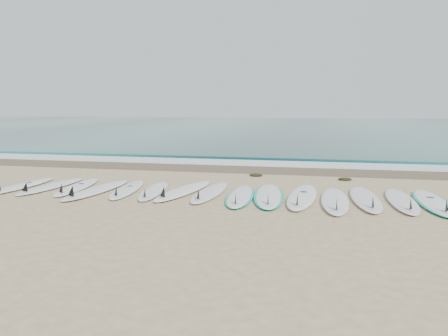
# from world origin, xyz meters

# --- Properties ---
(ground) EXTENTS (120.00, 120.00, 0.00)m
(ground) POSITION_xyz_m (0.00, 0.00, 0.00)
(ground) COLOR tan
(ocean) EXTENTS (120.00, 55.00, 0.03)m
(ocean) POSITION_xyz_m (0.00, 32.50, 0.01)
(ocean) COLOR #1B595C
(ocean) RESTS_ON ground
(wet_sand_band) EXTENTS (120.00, 1.80, 0.01)m
(wet_sand_band) POSITION_xyz_m (0.00, 4.10, 0.01)
(wet_sand_band) COLOR brown
(wet_sand_band) RESTS_ON ground
(foam_band) EXTENTS (120.00, 1.40, 0.04)m
(foam_band) POSITION_xyz_m (0.00, 5.50, 0.02)
(foam_band) COLOR silver
(foam_band) RESTS_ON ground
(wave_crest) EXTENTS (120.00, 1.00, 0.10)m
(wave_crest) POSITION_xyz_m (0.00, 7.00, 0.05)
(wave_crest) COLOR #1B595C
(wave_crest) RESTS_ON ground
(surfboard_0) EXTENTS (0.50, 2.33, 0.30)m
(surfboard_0) POSITION_xyz_m (-4.76, -0.11, 0.05)
(surfboard_0) COLOR white
(surfboard_0) RESTS_ON ground
(surfboard_1) EXTENTS (0.70, 2.46, 0.31)m
(surfboard_1) POSITION_xyz_m (-4.03, -0.05, 0.05)
(surfboard_1) COLOR white
(surfboard_1) RESTS_ON ground
(surfboard_2) EXTENTS (0.82, 2.44, 0.31)m
(surfboard_2) POSITION_xyz_m (-3.34, -0.01, 0.05)
(surfboard_2) COLOR white
(surfboard_2) RESTS_ON ground
(surfboard_3) EXTENTS (0.75, 2.71, 0.34)m
(surfboard_3) POSITION_xyz_m (-2.69, -0.25, 0.06)
(surfboard_3) COLOR white
(surfboard_3) RESTS_ON ground
(surfboard_4) EXTENTS (0.86, 2.42, 0.30)m
(surfboard_4) POSITION_xyz_m (-2.02, -0.05, 0.05)
(surfboard_4) COLOR white
(surfboard_4) RESTS_ON ground
(surfboard_5) EXTENTS (0.82, 2.36, 0.30)m
(surfboard_5) POSITION_xyz_m (-1.35, -0.06, 0.05)
(surfboard_5) COLOR white
(surfboard_5) RESTS_ON ground
(surfboard_6) EXTENTS (0.98, 2.74, 0.34)m
(surfboard_6) POSITION_xyz_m (-0.68, 0.09, 0.06)
(surfboard_6) COLOR white
(surfboard_6) RESTS_ON ground
(surfboard_7) EXTENTS (0.59, 2.54, 0.32)m
(surfboard_7) POSITION_xyz_m (-0.03, 0.03, 0.06)
(surfboard_7) COLOR white
(surfboard_7) RESTS_ON ground
(surfboard_8) EXTENTS (0.77, 2.47, 0.31)m
(surfboard_8) POSITION_xyz_m (0.71, -0.19, 0.05)
(surfboard_8) COLOR white
(surfboard_8) RESTS_ON ground
(surfboard_9) EXTENTS (0.93, 2.78, 0.35)m
(surfboard_9) POSITION_xyz_m (1.32, -0.02, 0.05)
(surfboard_9) COLOR white
(surfboard_9) RESTS_ON ground
(surfboard_10) EXTENTS (0.75, 2.85, 0.36)m
(surfboard_10) POSITION_xyz_m (2.04, -0.02, 0.06)
(surfboard_10) COLOR white
(surfboard_10) RESTS_ON ground
(surfboard_11) EXTENTS (0.57, 2.71, 0.35)m
(surfboard_11) POSITION_xyz_m (2.73, -0.26, 0.06)
(surfboard_11) COLOR white
(surfboard_11) RESTS_ON ground
(surfboard_12) EXTENTS (0.67, 2.75, 0.35)m
(surfboard_12) POSITION_xyz_m (3.37, 0.05, 0.06)
(surfboard_12) COLOR silver
(surfboard_12) RESTS_ON ground
(surfboard_13) EXTENTS (0.55, 2.60, 0.33)m
(surfboard_13) POSITION_xyz_m (4.08, 0.02, 0.06)
(surfboard_13) COLOR white
(surfboard_13) RESTS_ON ground
(surfboard_14) EXTENTS (0.65, 2.65, 0.34)m
(surfboard_14) POSITION_xyz_m (4.69, 0.03, 0.05)
(surfboard_14) COLOR white
(surfboard_14) RESTS_ON ground
(seaweed_near) EXTENTS (0.38, 0.30, 0.07)m
(seaweed_near) POSITION_xyz_m (0.64, 2.85, 0.04)
(seaweed_near) COLOR black
(seaweed_near) RESTS_ON ground
(seaweed_far) EXTENTS (0.37, 0.29, 0.07)m
(seaweed_far) POSITION_xyz_m (3.09, 2.67, 0.04)
(seaweed_far) COLOR black
(seaweed_far) RESTS_ON ground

